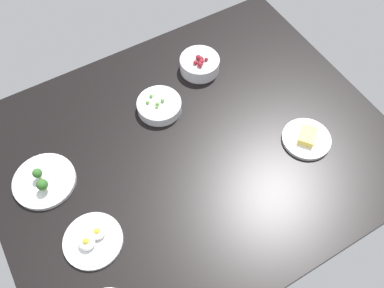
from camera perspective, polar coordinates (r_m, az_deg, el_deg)
The scene contains 6 objects.
dining_table at distance 147.34cm, azimuth 0.00°, elevation -0.83°, with size 137.18×110.33×4.00cm, color black.
bowl_berries at distance 165.46cm, azimuth 1.06°, elevation 11.01°, with size 15.75×15.75×7.52cm.
plate_eggs at distance 133.39cm, azimuth -13.56°, elevation -12.77°, with size 18.44×18.44×4.87cm.
plate_broccoli at distance 146.20cm, azimuth -19.78°, elevation -4.80°, with size 20.86×20.86×6.78cm.
bowl_peas at distance 153.88cm, azimuth -4.56°, elevation 5.34°, with size 16.63×16.63×5.09cm.
plate_cheese at distance 151.73cm, azimuth 15.55°, elevation 0.76°, with size 17.29×17.29×4.02cm.
Camera 1 is at (-38.54, -65.99, 127.98)cm, focal length 38.60 mm.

